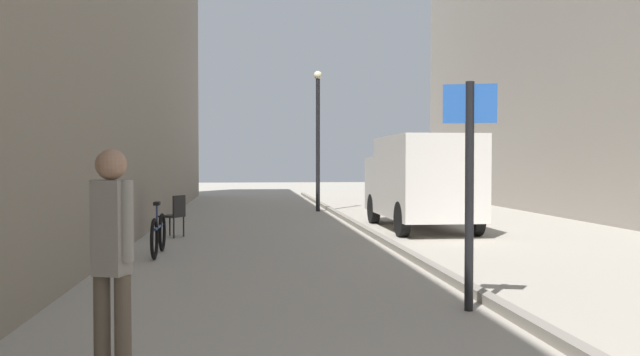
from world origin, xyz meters
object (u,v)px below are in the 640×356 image
at_px(pedestrian_main_foreground, 112,250).
at_px(street_sign_post, 469,175).
at_px(delivery_van, 421,180).
at_px(cafe_chair_near_window, 175,213).
at_px(bicycle_leaning, 158,234).
at_px(lamp_post, 318,131).

bearing_deg(pedestrian_main_foreground, street_sign_post, 53.20).
relative_size(delivery_van, street_sign_post, 1.85).
relative_size(street_sign_post, cafe_chair_near_window, 2.77).
bearing_deg(cafe_chair_near_window, street_sign_post, -122.81).
height_order(bicycle_leaning, cafe_chair_near_window, bicycle_leaning).
bearing_deg(delivery_van, lamp_post, 107.14).
xyz_separation_m(street_sign_post, cafe_chair_near_window, (-4.09, 7.74, -1.00)).
distance_m(lamp_post, cafe_chair_near_window, 8.55).
relative_size(street_sign_post, lamp_post, 0.55).
relative_size(bicycle_leaning, cafe_chair_near_window, 1.88).
bearing_deg(street_sign_post, pedestrian_main_foreground, 47.53).
distance_m(pedestrian_main_foreground, street_sign_post, 4.14).
xyz_separation_m(street_sign_post, lamp_post, (-0.08, 14.97, 1.18)).
height_order(pedestrian_main_foreground, street_sign_post, street_sign_post).
relative_size(street_sign_post, bicycle_leaning, 1.47).
xyz_separation_m(lamp_post, bicycle_leaning, (-4.01, -10.08, -2.34)).
distance_m(pedestrian_main_foreground, cafe_chair_near_window, 9.89).
bearing_deg(bicycle_leaning, cafe_chair_near_window, 90.18).
relative_size(pedestrian_main_foreground, cafe_chair_near_window, 1.91).
bearing_deg(cafe_chair_near_window, lamp_post, 0.28).
height_order(pedestrian_main_foreground, cafe_chair_near_window, pedestrian_main_foreground).
height_order(lamp_post, bicycle_leaning, lamp_post).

